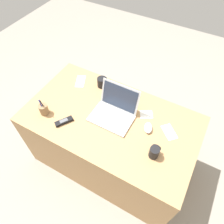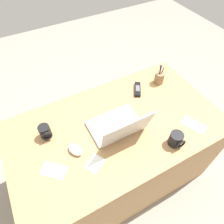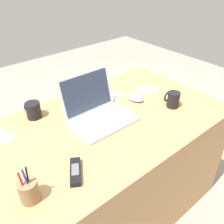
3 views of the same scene
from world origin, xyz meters
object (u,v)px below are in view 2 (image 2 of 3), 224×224
object	(u,v)px
coffee_mug_white	(45,132)
computer_mouse	(75,150)
coffee_mug_tall	(176,139)
laptop	(119,127)
cordless_phone	(138,89)
pen_holder	(159,78)

from	to	relation	value
coffee_mug_white	computer_mouse	bearing A→B (deg)	123.09
coffee_mug_white	coffee_mug_tall	distance (m)	0.81
computer_mouse	coffee_mug_tall	size ratio (longest dim) A/B	1.10
computer_mouse	coffee_mug_white	bearing A→B (deg)	-77.64
laptop	cordless_phone	size ratio (longest dim) A/B	2.31
computer_mouse	cordless_phone	world-z (taller)	computer_mouse
computer_mouse	coffee_mug_white	xyz separation A→B (m)	(0.12, -0.19, 0.03)
coffee_mug_tall	cordless_phone	bearing A→B (deg)	-96.17
laptop	computer_mouse	world-z (taller)	laptop
laptop	computer_mouse	size ratio (longest dim) A/B	3.31
coffee_mug_tall	cordless_phone	world-z (taller)	coffee_mug_tall
laptop	pen_holder	xyz separation A→B (m)	(-0.52, -0.26, -0.00)
coffee_mug_tall	pen_holder	world-z (taller)	pen_holder
computer_mouse	pen_holder	xyz separation A→B (m)	(-0.82, -0.27, 0.03)
coffee_mug_white	cordless_phone	size ratio (longest dim) A/B	0.65
coffee_mug_white	cordless_phone	distance (m)	0.75
coffee_mug_tall	laptop	bearing A→B (deg)	-43.50
coffee_mug_tall	cordless_phone	distance (m)	0.52
coffee_mug_white	pen_holder	size ratio (longest dim) A/B	0.56
pen_holder	cordless_phone	bearing A→B (deg)	-0.31
coffee_mug_white	pen_holder	bearing A→B (deg)	-175.30
laptop	cordless_phone	distance (m)	0.41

